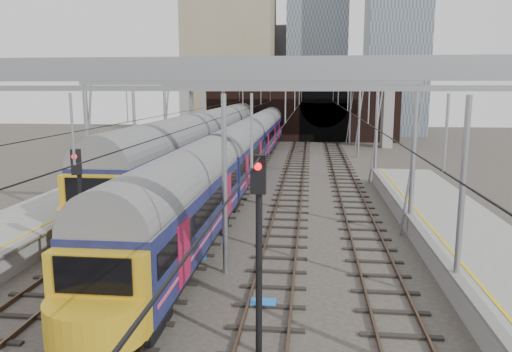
# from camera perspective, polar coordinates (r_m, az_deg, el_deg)

# --- Properties ---
(ground) EXTENTS (160.00, 160.00, 0.00)m
(ground) POSITION_cam_1_polar(r_m,az_deg,el_deg) (18.32, -4.58, -13.16)
(ground) COLOR #38332D
(ground) RESTS_ON ground
(tracks) EXTENTS (14.40, 80.00, 0.22)m
(tracks) POSITION_cam_1_polar(r_m,az_deg,el_deg) (32.50, 0.37, -2.74)
(tracks) COLOR #4C3828
(tracks) RESTS_ON ground
(overhead_line) EXTENTS (16.80, 80.00, 8.00)m
(overhead_line) POSITION_cam_1_polar(r_m,az_deg,el_deg) (38.16, 1.40, 9.08)
(overhead_line) COLOR gray
(overhead_line) RESTS_ON ground
(retaining_wall) EXTENTS (28.00, 2.75, 9.00)m
(retaining_wall) POSITION_cam_1_polar(r_m,az_deg,el_deg) (68.54, 4.76, 7.60)
(retaining_wall) COLOR black
(retaining_wall) RESTS_ON ground
(overbridge) EXTENTS (28.00, 3.00, 9.25)m
(overbridge) POSITION_cam_1_polar(r_m,az_deg,el_deg) (62.61, 3.34, 10.08)
(overbridge) COLOR gray
(overbridge) RESTS_ON ground
(city_skyline) EXTENTS (37.50, 27.50, 60.00)m
(city_skyline) POSITION_cam_1_polar(r_m,az_deg,el_deg) (87.57, 6.14, 16.47)
(city_skyline) COLOR tan
(city_skyline) RESTS_ON ground
(train_main) EXTENTS (2.71, 62.58, 4.69)m
(train_main) POSITION_cam_1_polar(r_m,az_deg,el_deg) (43.00, -0.79, 3.66)
(train_main) COLOR black
(train_main) RESTS_ON ground
(train_second) EXTENTS (3.08, 53.43, 5.21)m
(train_second) POSITION_cam_1_polar(r_m,az_deg,el_deg) (47.74, -4.95, 4.53)
(train_second) COLOR black
(train_second) RESTS_ON ground
(signal_near_left) EXTENTS (0.40, 0.47, 5.08)m
(signal_near_left) POSITION_cam_1_polar(r_m,az_deg,el_deg) (19.16, -19.46, -2.67)
(signal_near_left) COLOR black
(signal_near_left) RESTS_ON ground
(signal_near_centre) EXTENTS (0.40, 0.49, 5.54)m
(signal_near_centre) POSITION_cam_1_polar(r_m,az_deg,el_deg) (13.18, 0.31, -6.61)
(signal_near_centre) COLOR black
(signal_near_centre) RESTS_ON ground
(equip_cover_a) EXTENTS (1.03, 0.79, 0.11)m
(equip_cover_a) POSITION_cam_1_polar(r_m,az_deg,el_deg) (18.09, -11.14, -13.45)
(equip_cover_a) COLOR blue
(equip_cover_a) RESTS_ON ground
(equip_cover_b) EXTENTS (0.94, 0.73, 0.10)m
(equip_cover_b) POSITION_cam_1_polar(r_m,az_deg,el_deg) (21.88, -6.81, -9.13)
(equip_cover_b) COLOR blue
(equip_cover_b) RESTS_ON ground
(equip_cover_c) EXTENTS (0.89, 0.65, 0.10)m
(equip_cover_c) POSITION_cam_1_polar(r_m,az_deg,el_deg) (17.37, 0.82, -14.30)
(equip_cover_c) COLOR blue
(equip_cover_c) RESTS_ON ground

